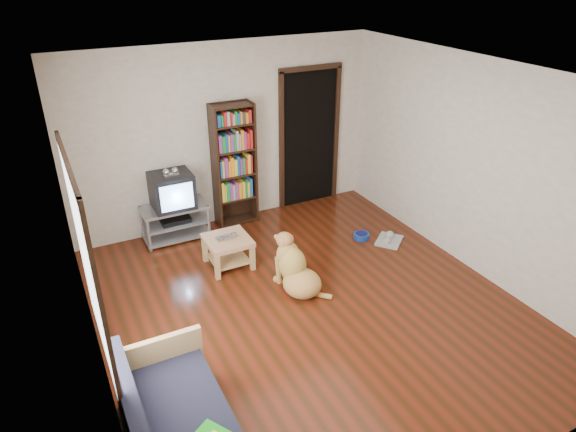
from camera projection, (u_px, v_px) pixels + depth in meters
name	position (u px, v px, depth m)	size (l,w,h in m)	color
ground	(309.00, 307.00, 5.87)	(5.00, 5.00, 0.00)	#561D0E
ceiling	(315.00, 77.00, 4.68)	(5.00, 5.00, 0.00)	white
wall_back	(225.00, 136.00, 7.26)	(4.50, 4.50, 0.00)	silver
wall_front	(502.00, 356.00, 3.29)	(4.50, 4.50, 0.00)	silver
wall_left	(82.00, 257.00, 4.37)	(5.00, 5.00, 0.00)	silver
wall_right	(475.00, 168.00, 6.18)	(5.00, 5.00, 0.00)	silver
laptop	(228.00, 238.00, 6.44)	(0.28, 0.18, 0.02)	silver
dog_bowl	(361.00, 236.00, 7.26)	(0.22, 0.22, 0.08)	#163B97
grey_rag	(389.00, 241.00, 7.19)	(0.40, 0.32, 0.03)	#ACACAC
window	(88.00, 265.00, 3.89)	(0.03, 1.46, 1.70)	white
doorway	(309.00, 135.00, 7.87)	(1.03, 0.05, 2.19)	black
tv_stand	(175.00, 221.00, 7.17)	(0.90, 0.45, 0.50)	#99999E
crt_tv	(171.00, 190.00, 6.97)	(0.55, 0.52, 0.58)	black
bookshelf	(234.00, 159.00, 7.29)	(0.60, 0.30, 1.80)	black
coffee_table	(228.00, 246.00, 6.53)	(0.55, 0.55, 0.40)	tan
dog	(295.00, 270.00, 6.07)	(0.55, 0.80, 0.71)	#D28850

